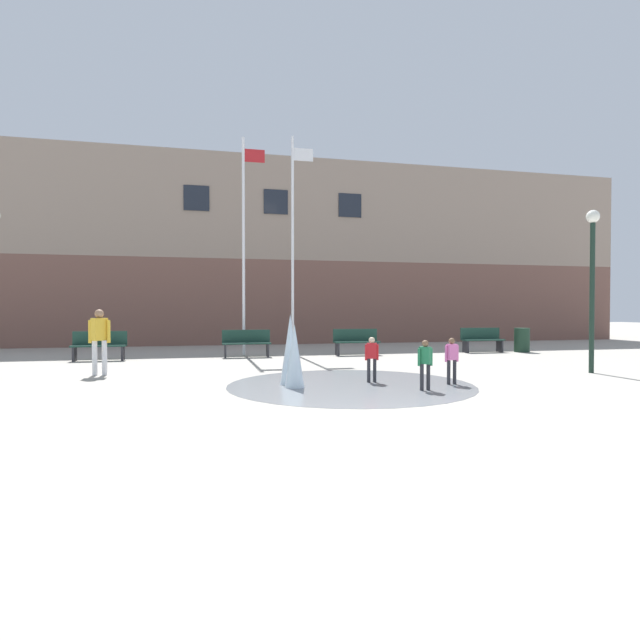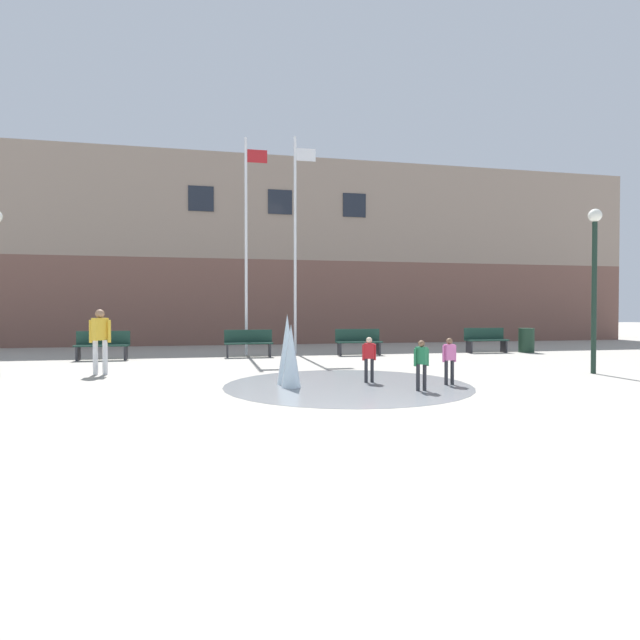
{
  "view_description": "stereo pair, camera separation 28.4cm",
  "coord_description": "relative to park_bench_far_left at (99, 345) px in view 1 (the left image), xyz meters",
  "views": [
    {
      "loc": [
        -3.03,
        -5.2,
        1.57
      ],
      "look_at": [
        -0.03,
        8.11,
        1.3
      ],
      "focal_mm": 28.0,
      "sensor_mm": 36.0,
      "label": 1
    },
    {
      "loc": [
        -2.75,
        -5.26,
        1.57
      ],
      "look_at": [
        -0.03,
        8.11,
        1.3
      ],
      "focal_mm": 28.0,
      "sensor_mm": 36.0,
      "label": 2
    }
  ],
  "objects": [
    {
      "name": "child_with_pink_shirt",
      "position": [
        7.44,
        -7.58,
        0.1
      ],
      "size": [
        0.31,
        0.24,
        0.99
      ],
      "rotation": [
        0.0,
        0.0,
        2.3
      ],
      "color": "#28282D",
      "rests_on": "ground"
    },
    {
      "name": "flagpole_left",
      "position": [
        4.56,
        1.1,
        3.57
      ],
      "size": [
        0.8,
        0.1,
        7.62
      ],
      "color": "silver",
      "rests_on": "ground"
    },
    {
      "name": "park_bench_under_left_flagpole",
      "position": [
        4.55,
        0.14,
        0.0
      ],
      "size": [
        1.6,
        0.44,
        0.91
      ],
      "color": "#28282D",
      "rests_on": "ground"
    },
    {
      "name": "trash_can",
      "position": [
        14.77,
        -0.07,
        -0.03
      ],
      "size": [
        0.56,
        0.56,
        0.9
      ],
      "primitive_type": "cylinder",
      "color": "#193323",
      "rests_on": "ground"
    },
    {
      "name": "ground_plane",
      "position": [
        6.33,
        -11.39,
        -0.48
      ],
      "size": [
        100.0,
        100.0,
        0.0
      ],
      "primitive_type": "plane",
      "color": "#9E998E"
    },
    {
      "name": "lamp_post_right_lane",
      "position": [
        12.67,
        -5.94,
        2.16
      ],
      "size": [
        0.32,
        0.32,
        4.06
      ],
      "color": "#192D23",
      "rests_on": "ground"
    },
    {
      "name": "child_in_fountain",
      "position": [
        8.31,
        -6.98,
        0.1
      ],
      "size": [
        0.31,
        0.16,
        0.99
      ],
      "rotation": [
        0.0,
        0.0,
        0.18
      ],
      "color": "#28282D",
      "rests_on": "ground"
    },
    {
      "name": "library_building",
      "position": [
        6.33,
        9.03,
        3.83
      ],
      "size": [
        36.0,
        6.05,
        8.62
      ],
      "color": "brown",
      "rests_on": "ground"
    },
    {
      "name": "splash_fountain",
      "position": [
        5.37,
        -6.44,
        0.01
      ],
      "size": [
        5.16,
        5.16,
        1.49
      ],
      "color": "gray",
      "rests_on": "ground"
    },
    {
      "name": "child_running",
      "position": [
        6.77,
        -6.31,
        0.1
      ],
      "size": [
        0.31,
        0.2,
        0.99
      ],
      "rotation": [
        0.0,
        0.0,
        -0.43
      ],
      "color": "#28282D",
      "rests_on": "ground"
    },
    {
      "name": "flagpole_right",
      "position": [
        6.31,
        1.1,
        3.65
      ],
      "size": [
        0.8,
        0.1,
        7.78
      ],
      "color": "silver",
      "rests_on": "ground"
    },
    {
      "name": "adult_in_red",
      "position": [
        0.75,
        -3.73,
        0.45
      ],
      "size": [
        0.5,
        0.38,
        1.59
      ],
      "rotation": [
        0.0,
        0.0,
        0.79
      ],
      "color": "silver",
      "rests_on": "ground"
    },
    {
      "name": "park_bench_far_left",
      "position": [
        0.0,
        0.0,
        0.0
      ],
      "size": [
        1.6,
        0.44,
        0.91
      ],
      "color": "#28282D",
      "rests_on": "ground"
    },
    {
      "name": "park_bench_center",
      "position": [
        8.35,
        0.06,
        0.0
      ],
      "size": [
        1.6,
        0.44,
        0.91
      ],
      "color": "#28282D",
      "rests_on": "ground"
    },
    {
      "name": "park_bench_near_trashcan",
      "position": [
        13.25,
        0.16,
        0.0
      ],
      "size": [
        1.6,
        0.44,
        0.91
      ],
      "color": "#28282D",
      "rests_on": "ground"
    }
  ]
}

